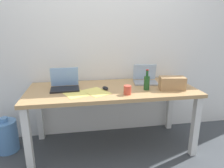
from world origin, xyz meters
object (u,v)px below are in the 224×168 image
at_px(cardboard_box, 172,83).
at_px(water_cooler_jug, 6,136).
at_px(desk, 112,96).
at_px(laptop_right, 145,79).
at_px(beer_bottle, 147,82).
at_px(computer_mouse, 105,88).
at_px(coffee_mug, 128,90).
at_px(laptop_left, 65,85).

bearing_deg(cardboard_box, water_cooler_jug, 172.08).
bearing_deg(desk, water_cooler_jug, 174.79).
relative_size(laptop_right, beer_bottle, 1.39).
bearing_deg(computer_mouse, cardboard_box, -21.84).
distance_m(laptop_right, coffee_mug, 0.52).
bearing_deg(laptop_left, computer_mouse, -12.35).
distance_m(laptop_right, cardboard_box, 0.38).
height_order(laptop_left, water_cooler_jug, laptop_left).
xyz_separation_m(desk, water_cooler_jug, (-1.25, 0.11, -0.47)).
distance_m(computer_mouse, water_cooler_jug, 1.32).
height_order(computer_mouse, water_cooler_jug, computer_mouse).
bearing_deg(cardboard_box, desk, 167.06).
xyz_separation_m(beer_bottle, computer_mouse, (-0.46, 0.08, -0.07)).
bearing_deg(water_cooler_jug, laptop_left, -4.49).
height_order(computer_mouse, cardboard_box, cardboard_box).
xyz_separation_m(laptop_left, beer_bottle, (0.91, -0.18, 0.04)).
distance_m(laptop_right, computer_mouse, 0.57).
xyz_separation_m(laptop_left, water_cooler_jug, (-0.72, 0.06, -0.62)).
bearing_deg(laptop_right, cardboard_box, -56.26).
relative_size(laptop_left, beer_bottle, 1.39).
relative_size(desk, water_cooler_jug, 4.47).
bearing_deg(laptop_left, beer_bottle, -11.05).
bearing_deg(cardboard_box, coffee_mug, -170.86).
distance_m(desk, beer_bottle, 0.43).
distance_m(laptop_left, laptop_right, 0.99).
xyz_separation_m(desk, laptop_left, (-0.53, 0.06, 0.14)).
bearing_deg(beer_bottle, coffee_mug, -154.41).
distance_m(laptop_left, water_cooler_jug, 0.95).
distance_m(laptop_left, cardboard_box, 1.21).
distance_m(computer_mouse, coffee_mug, 0.29).
bearing_deg(desk, beer_bottle, -17.70).
xyz_separation_m(computer_mouse, water_cooler_jug, (-1.17, 0.15, -0.58)).
distance_m(desk, computer_mouse, 0.14).
xyz_separation_m(laptop_left, computer_mouse, (0.45, -0.10, -0.03)).
height_order(desk, water_cooler_jug, desk).
bearing_deg(cardboard_box, computer_mouse, 171.50).
xyz_separation_m(laptop_right, cardboard_box, (0.21, -0.31, 0.02)).
relative_size(beer_bottle, water_cooler_jug, 0.54).
height_order(desk, cardboard_box, cardboard_box).
relative_size(laptop_left, computer_mouse, 3.23).
xyz_separation_m(beer_bottle, water_cooler_jug, (-1.63, 0.23, -0.65)).
distance_m(cardboard_box, water_cooler_jug, 2.04).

